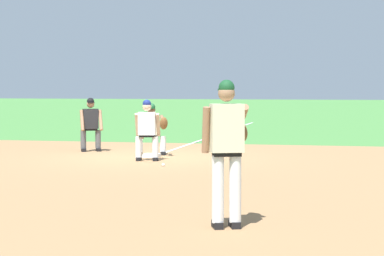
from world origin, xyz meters
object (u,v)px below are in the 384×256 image
baserunner (147,128)px  umpire (91,122)px  baseball (163,165)px  pitcher (227,144)px  first_base_bag (152,156)px  first_baseman (152,127)px

baserunner → umpire: same height
baseball → pitcher: pitcher is taller
first_base_bag → umpire: (1.24, 2.06, 0.75)m
baseball → umpire: size_ratio=0.05×
baseball → baserunner: (1.08, 0.69, 0.76)m
pitcher → umpire: (9.99, 5.51, -0.27)m
baseball → first_base_bag: bearing=22.6°
baserunner → pitcher: bearing=-157.1°
pitcher → first_baseman: size_ratio=1.39×
first_base_bag → baseball: (-1.99, -0.83, -0.01)m
first_base_bag → pitcher: pitcher is taller
first_base_bag → umpire: bearing=59.0°
first_baseman → umpire: (0.75, 1.95, 0.06)m
first_base_bag → baserunner: baserunner is taller
first_baseman → baserunner: baserunner is taller
pitcher → first_base_bag: bearing=21.5°
baseball → first_baseman: first_baseman is taller
first_base_bag → baseball: size_ratio=5.14×
pitcher → first_baseman: 9.91m
baseball → first_baseman: 2.75m
first_base_bag → umpire: umpire is taller
pitcher → umpire: size_ratio=1.27×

